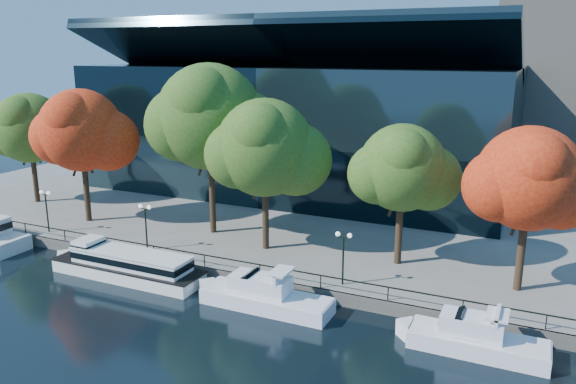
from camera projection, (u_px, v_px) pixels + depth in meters
The scene contains 16 objects.
ground at pixel (182, 293), 42.37m from camera, with size 160.00×160.00×0.00m, color black.
promenade at pixel (342, 185), 74.26m from camera, with size 90.00×67.08×1.00m.
railing at pixel (204, 255), 44.75m from camera, with size 88.20×0.08×0.99m.
convention_building at pixel (301, 127), 69.88m from camera, with size 50.00×24.57×21.43m.
tour_boat at pixel (124, 263), 45.12m from camera, with size 14.48×3.23×2.75m.
cruiser_near at pixel (261, 295), 39.85m from camera, with size 10.57×2.72×3.06m.
cruiser_far at pixel (471, 337), 33.97m from camera, with size 9.14×2.53×2.99m.
tree_0 at pixel (30, 130), 62.07m from camera, with size 9.70×7.95×12.33m.
tree_1 at pixel (82, 132), 54.73m from camera, with size 10.12×8.30×13.26m.
tree_2 at pixel (211, 119), 50.66m from camera, with size 12.09×9.91×15.79m.
tree_3 at pixel (266, 150), 46.85m from camera, with size 10.36×8.49×13.04m.
tree_4 at pixel (404, 170), 43.65m from camera, with size 8.61×7.06×11.37m.
tree_5 at pixel (531, 181), 38.52m from camera, with size 9.11×7.47×11.89m.
lamp_0 at pixel (46, 201), 52.80m from camera, with size 1.26×0.36×4.03m.
lamp_1 at pixel (145, 216), 48.07m from camera, with size 1.26×0.36×4.03m.
lamp_2 at pixel (343, 246), 40.78m from camera, with size 1.26×0.36×4.03m.
Camera 1 is at (23.74, -32.21, 17.82)m, focal length 35.00 mm.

